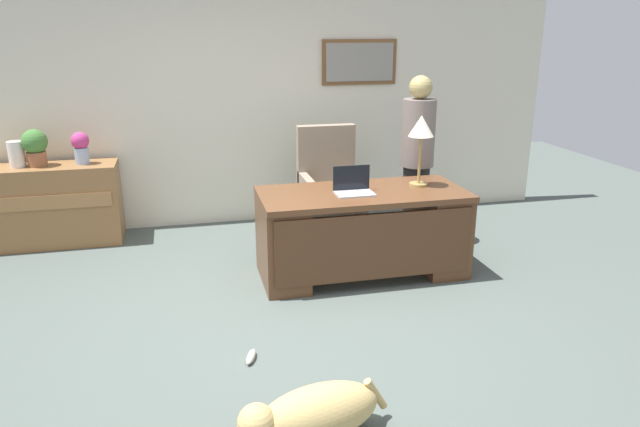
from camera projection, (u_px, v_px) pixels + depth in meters
ground_plane at (292, 325)px, 4.35m from camera, size 12.00×12.00×0.00m
back_wall at (246, 99)px, 6.34m from camera, size 7.00×0.16×2.70m
desk at (363, 230)px, 5.11m from camera, size 1.77×0.80×0.76m
credenza at (46, 205)px, 5.85m from camera, size 1.41×0.50×0.81m
armchair at (329, 190)px, 6.03m from camera, size 0.60×0.59×1.14m
person_standing at (417, 160)px, 5.75m from camera, size 0.32×0.32×1.67m
dog_lying at (312, 413)px, 3.11m from camera, size 0.85×0.42×0.30m
laptop at (353, 187)px, 4.96m from camera, size 0.32×0.22×0.22m
desk_lamp at (421, 131)px, 5.06m from camera, size 0.22×0.22×0.62m
vase_with_flowers at (81, 146)px, 5.76m from camera, size 0.17×0.17×0.32m
vase_empty at (16, 154)px, 5.65m from camera, size 0.15×0.15×0.25m
potted_plant at (35, 146)px, 5.66m from camera, size 0.24×0.24×0.36m
dog_toy_bone at (251, 357)px, 3.88m from camera, size 0.11×0.18×0.05m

